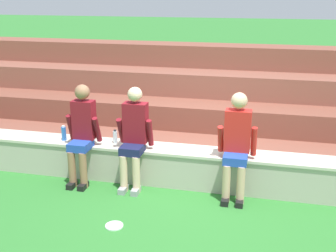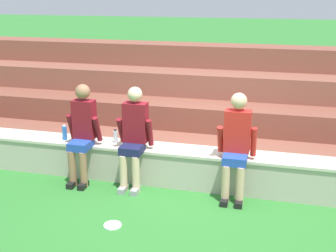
# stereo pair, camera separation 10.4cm
# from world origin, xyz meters

# --- Properties ---
(ground_plane) EXTENTS (80.00, 80.00, 0.00)m
(ground_plane) POSITION_xyz_m (0.00, 0.00, 0.00)
(ground_plane) COLOR #2D752D
(stone_seating_wall) EXTENTS (9.88, 0.49, 0.56)m
(stone_seating_wall) POSITION_xyz_m (0.00, 0.22, 0.30)
(stone_seating_wall) COLOR #B7AF9E
(stone_seating_wall) RESTS_ON ground
(brick_bleachers) EXTENTS (13.20, 2.81, 1.75)m
(brick_bleachers) POSITION_xyz_m (0.00, 2.40, 0.66)
(brick_bleachers) COLOR brown
(brick_bleachers) RESTS_ON ground
(person_left_of_center) EXTENTS (0.51, 0.58, 1.49)m
(person_left_of_center) POSITION_xyz_m (-1.62, -0.02, 0.81)
(person_left_of_center) COLOR #996B4C
(person_left_of_center) RESTS_ON ground
(person_center) EXTENTS (0.53, 0.58, 1.49)m
(person_center) POSITION_xyz_m (-0.82, 0.01, 0.81)
(person_center) COLOR beige
(person_center) RESTS_ON ground
(person_right_of_center) EXTENTS (0.54, 0.56, 1.50)m
(person_right_of_center) POSITION_xyz_m (0.66, -0.01, 0.81)
(person_right_of_center) COLOR #DBAD89
(person_right_of_center) RESTS_ON ground
(water_bottle_mid_right) EXTENTS (0.07, 0.07, 0.24)m
(water_bottle_mid_right) POSITION_xyz_m (-2.03, 0.18, 0.67)
(water_bottle_mid_right) COLOR blue
(water_bottle_mid_right) RESTS_ON stone_seating_wall
(water_bottle_near_right) EXTENTS (0.07, 0.07, 0.21)m
(water_bottle_near_right) POSITION_xyz_m (-1.20, 0.24, 0.66)
(water_bottle_near_right) COLOR silver
(water_bottle_near_right) RESTS_ON stone_seating_wall
(frisbee) EXTENTS (0.22, 0.22, 0.02)m
(frisbee) POSITION_xyz_m (-0.71, -1.19, 0.01)
(frisbee) COLOR white
(frisbee) RESTS_ON ground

